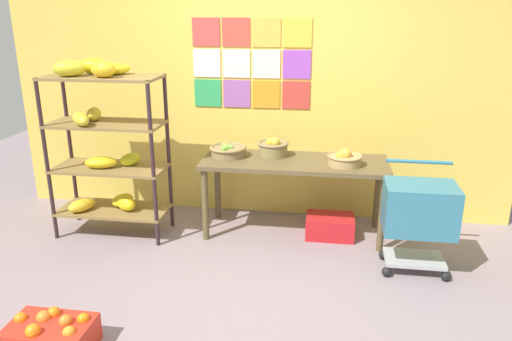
{
  "coord_description": "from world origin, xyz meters",
  "views": [
    {
      "loc": [
        0.72,
        -3.22,
        2.07
      ],
      "look_at": [
        0.13,
        0.71,
        0.76
      ],
      "focal_mm": 34.65,
      "sensor_mm": 36.0,
      "label": 1
    }
  ],
  "objects": [
    {
      "name": "ground",
      "position": [
        0.0,
        0.0,
        0.0
      ],
      "size": [
        9.25,
        9.25,
        0.0
      ],
      "primitive_type": "plane",
      "color": "gray"
    },
    {
      "name": "back_wall_with_art",
      "position": [
        -0.0,
        1.66,
        1.35
      ],
      "size": [
        5.09,
        0.07,
        2.69
      ],
      "color": "#E4C24C",
      "rests_on": "ground"
    },
    {
      "name": "banana_shelf_unit",
      "position": [
        -1.3,
        0.9,
        0.95
      ],
      "size": [
        1.04,
        0.54,
        1.65
      ],
      "color": "#332024",
      "rests_on": "ground"
    },
    {
      "name": "display_table",
      "position": [
        0.42,
        1.14,
        0.64
      ],
      "size": [
        1.71,
        0.64,
        0.73
      ],
      "color": "brown",
      "rests_on": "ground"
    },
    {
      "name": "fruit_basket_back_left",
      "position": [
        0.88,
        1.07,
        0.8
      ],
      "size": [
        0.32,
        0.32,
        0.16
      ],
      "color": "tan",
      "rests_on": "display_table"
    },
    {
      "name": "fruit_basket_right",
      "position": [
        0.21,
        1.27,
        0.81
      ],
      "size": [
        0.3,
        0.3,
        0.18
      ],
      "color": "olive",
      "rests_on": "display_table"
    },
    {
      "name": "fruit_basket_centre",
      "position": [
        -0.21,
        1.19,
        0.79
      ],
      "size": [
        0.35,
        0.35,
        0.12
      ],
      "color": "olive",
      "rests_on": "display_table"
    },
    {
      "name": "produce_crate_under_table",
      "position": [
        0.78,
        1.12,
        0.1
      ],
      "size": [
        0.45,
        0.32,
        0.2
      ],
      "primitive_type": "cube",
      "color": "red",
      "rests_on": "ground"
    },
    {
      "name": "orange_crate_foreground",
      "position": [
        -0.95,
        -0.81,
        0.11
      ],
      "size": [
        0.52,
        0.33,
        0.25
      ],
      "color": "red",
      "rests_on": "ground"
    },
    {
      "name": "shopping_cart",
      "position": [
        1.47,
        0.58,
        0.52
      ],
      "size": [
        0.56,
        0.44,
        0.88
      ],
      "rotation": [
        0.0,
        0.0,
        -0.15
      ],
      "color": "black",
      "rests_on": "ground"
    }
  ]
}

